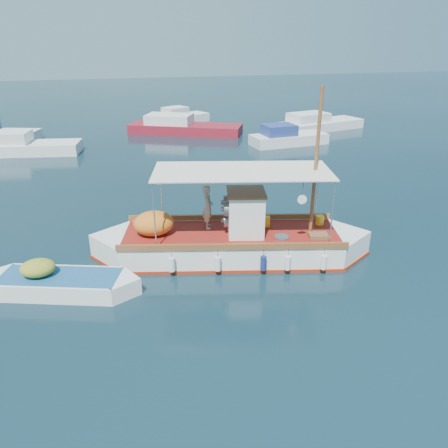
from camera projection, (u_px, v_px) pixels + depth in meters
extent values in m
plane|color=black|center=(237.00, 256.00, 16.97)|extent=(160.00, 160.00, 0.00)
cube|color=white|center=(231.00, 247.00, 16.79)|extent=(8.47, 4.46, 1.18)
cube|color=white|center=(126.00, 249.00, 16.68)|extent=(2.62, 2.62, 1.18)
cube|color=white|center=(335.00, 246.00, 16.90)|extent=(2.62, 2.62, 1.18)
cube|color=#9A260E|center=(231.00, 255.00, 16.93)|extent=(8.60, 4.57, 0.19)
cube|color=maroon|center=(231.00, 234.00, 16.57)|extent=(8.42, 4.25, 0.06)
cube|color=brown|center=(230.00, 217.00, 17.76)|extent=(7.99, 1.97, 0.22)
cube|color=brown|center=(233.00, 247.00, 15.27)|extent=(7.99, 1.97, 0.22)
cube|color=white|center=(246.00, 213.00, 16.25)|extent=(1.58, 1.66, 1.61)
cube|color=brown|center=(246.00, 192.00, 15.92)|extent=(1.71, 1.79, 0.06)
cylinder|color=slate|center=(227.00, 209.00, 15.79)|extent=(0.35, 0.58, 0.54)
cylinder|color=slate|center=(227.00, 202.00, 16.42)|extent=(0.35, 0.58, 0.54)
cylinder|color=slate|center=(227.00, 220.00, 16.34)|extent=(0.35, 0.58, 0.54)
cylinder|color=brown|center=(316.00, 164.00, 15.57)|extent=(0.16, 0.16, 5.38)
cylinder|color=brown|center=(291.00, 176.00, 15.72)|extent=(1.91, 0.53, 0.09)
cylinder|color=silver|center=(161.00, 194.00, 17.09)|extent=(0.06, 0.06, 2.42)
cylinder|color=silver|center=(154.00, 216.00, 14.92)|extent=(0.06, 0.06, 2.42)
cylinder|color=silver|center=(317.00, 192.00, 17.25)|extent=(0.06, 0.06, 2.42)
cylinder|color=silver|center=(332.00, 215.00, 15.08)|extent=(0.06, 0.06, 2.42)
cube|color=silver|center=(242.00, 171.00, 15.60)|extent=(6.77, 3.96, 0.04)
ellipsoid|color=orange|center=(154.00, 223.00, 16.30)|extent=(1.76, 1.59, 0.90)
cube|color=#FDA816|center=(266.00, 222.00, 17.05)|extent=(0.31, 0.25, 0.43)
cylinder|color=#FDA816|center=(320.00, 220.00, 17.27)|extent=(0.39, 0.39, 0.37)
cube|color=brown|center=(318.00, 235.00, 16.22)|extent=(0.79, 0.63, 0.13)
cylinder|color=#B2B2B2|center=(281.00, 238.00, 16.04)|extent=(0.65, 0.65, 0.13)
cylinder|color=white|center=(302.00, 200.00, 14.89)|extent=(0.32, 0.11, 0.32)
cylinder|color=white|center=(172.00, 264.00, 15.31)|extent=(0.26, 0.26, 0.52)
cylinder|color=navy|center=(263.00, 263.00, 15.39)|extent=(0.26, 0.26, 0.52)
cylinder|color=white|center=(324.00, 262.00, 15.45)|extent=(0.26, 0.26, 0.52)
imported|color=#9F9A84|center=(208.00, 207.00, 16.70)|extent=(0.50, 0.68, 1.72)
cube|color=white|center=(61.00, 286.00, 14.50)|extent=(4.21, 2.69, 0.77)
cube|color=white|center=(4.00, 284.00, 14.61)|extent=(1.45, 1.45, 0.77)
cube|color=white|center=(119.00, 288.00, 14.39)|extent=(1.45, 1.45, 0.77)
cube|color=#1C5182|center=(59.00, 276.00, 14.35)|extent=(4.15, 2.53, 0.04)
ellipsoid|color=olive|center=(38.00, 268.00, 14.27)|extent=(1.36, 1.23, 0.56)
cube|color=silver|center=(26.00, 150.00, 31.55)|extent=(7.91, 3.63, 1.00)
cube|color=silver|center=(7.00, 137.00, 31.10)|extent=(3.34, 2.52, 0.80)
cube|color=maroon|center=(186.00, 130.00, 38.12)|extent=(9.96, 6.68, 1.00)
cube|color=silver|center=(169.00, 119.00, 38.01)|extent=(4.52, 3.81, 0.80)
cube|color=silver|center=(289.00, 141.00, 34.27)|extent=(6.16, 2.78, 1.00)
cube|color=navy|center=(279.00, 130.00, 33.63)|extent=(2.56, 2.10, 0.80)
cube|color=silver|center=(319.00, 126.00, 39.60)|extent=(8.88, 4.61, 1.00)
cube|color=silver|center=(308.00, 118.00, 38.68)|extent=(3.84, 2.98, 0.80)
cube|color=silver|center=(182.00, 120.00, 42.73)|extent=(5.67, 4.22, 1.00)
cube|color=silver|center=(175.00, 111.00, 41.88)|extent=(2.68, 2.49, 0.80)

